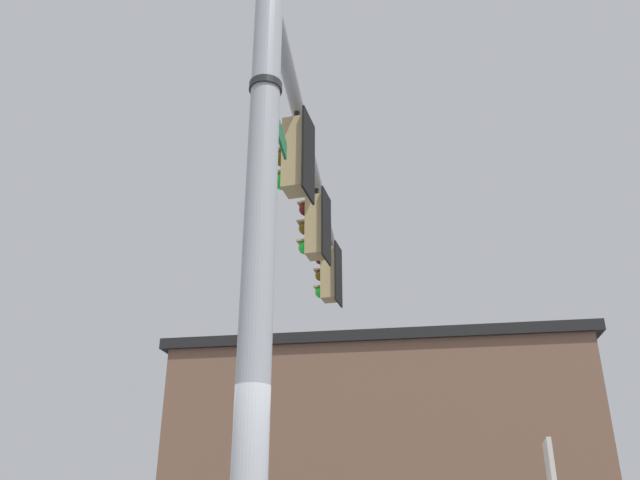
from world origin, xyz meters
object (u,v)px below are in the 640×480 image
(traffic_light_mid_outer, at_px, (329,274))
(street_name_sign, at_px, (271,106))
(traffic_light_nearest_pole, at_px, (295,157))
(traffic_light_mid_inner, at_px, (315,227))

(traffic_light_mid_outer, xyz_separation_m, street_name_sign, (-6.11, -0.91, -0.42))
(traffic_light_nearest_pole, height_order, traffic_light_mid_inner, same)
(traffic_light_nearest_pole, bearing_deg, street_name_sign, -171.08)
(traffic_light_mid_inner, bearing_deg, traffic_light_nearest_pole, -171.76)
(traffic_light_mid_inner, distance_m, street_name_sign, 3.97)
(traffic_light_nearest_pole, distance_m, traffic_light_mid_outer, 4.46)
(traffic_light_mid_inner, bearing_deg, street_name_sign, -171.46)
(traffic_light_nearest_pole, relative_size, street_name_sign, 0.95)
(traffic_light_mid_outer, height_order, street_name_sign, traffic_light_mid_outer)
(traffic_light_nearest_pole, relative_size, traffic_light_mid_outer, 1.00)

